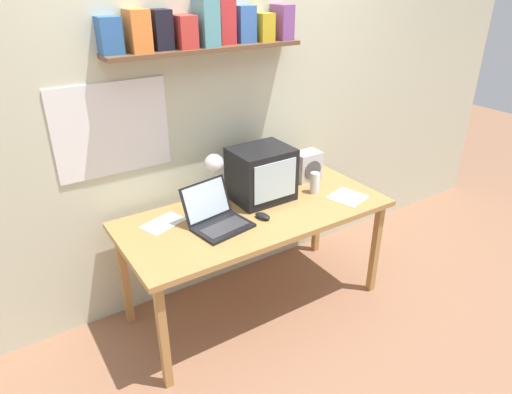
# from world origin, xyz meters

# --- Properties ---
(ground_plane) EXTENTS (12.00, 12.00, 0.00)m
(ground_plane) POSITION_xyz_m (0.00, 0.00, 0.00)
(ground_plane) COLOR #96674C
(back_wall) EXTENTS (5.60, 0.24, 2.60)m
(back_wall) POSITION_xyz_m (-0.01, 0.46, 1.32)
(back_wall) COLOR beige
(back_wall) RESTS_ON ground_plane
(corner_desk) EXTENTS (1.69, 0.75, 0.73)m
(corner_desk) POSITION_xyz_m (0.00, 0.00, 0.67)
(corner_desk) COLOR #B58448
(corner_desk) RESTS_ON ground_plane
(crt_monitor) EXTENTS (0.38, 0.31, 0.34)m
(crt_monitor) POSITION_xyz_m (0.13, 0.14, 0.90)
(crt_monitor) COLOR black
(crt_monitor) RESTS_ON corner_desk
(laptop) EXTENTS (0.36, 0.36, 0.24)m
(laptop) POSITION_xyz_m (-0.29, -0.01, 0.79)
(laptop) COLOR black
(laptop) RESTS_ON corner_desk
(desk_lamp) EXTENTS (0.15, 0.19, 0.36)m
(desk_lamp) POSITION_xyz_m (-0.18, 0.19, 0.98)
(desk_lamp) COLOR white
(desk_lamp) RESTS_ON corner_desk
(juice_glass) EXTENTS (0.06, 0.06, 0.14)m
(juice_glass) POSITION_xyz_m (0.48, 0.01, 0.79)
(juice_glass) COLOR white
(juice_glass) RESTS_ON corner_desk
(space_heater) EXTENTS (0.19, 0.13, 0.21)m
(space_heater) POSITION_xyz_m (0.57, 0.21, 0.83)
(space_heater) COLOR silver
(space_heater) RESTS_ON corner_desk
(computer_mouse) EXTENTS (0.09, 0.12, 0.03)m
(computer_mouse) POSITION_xyz_m (-0.02, -0.10, 0.74)
(computer_mouse) COLOR black
(computer_mouse) RESTS_ON corner_desk
(open_notebook) EXTENTS (0.26, 0.26, 0.00)m
(open_notebook) POSITION_xyz_m (0.61, -0.16, 0.73)
(open_notebook) COLOR white
(open_notebook) RESTS_ON corner_desk
(loose_paper_near_monitor) EXTENTS (0.29, 0.23, 0.00)m
(loose_paper_near_monitor) POSITION_xyz_m (-0.54, 0.17, 0.73)
(loose_paper_near_monitor) COLOR white
(loose_paper_near_monitor) RESTS_ON corner_desk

